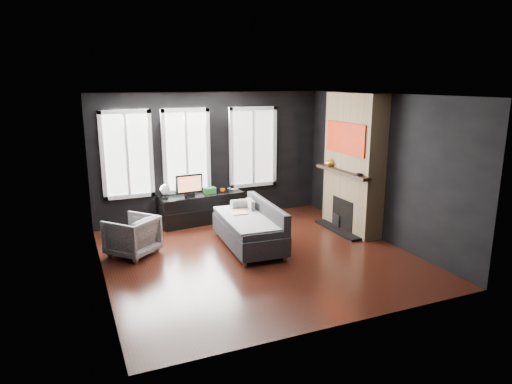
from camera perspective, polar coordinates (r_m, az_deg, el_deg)
name	(u,v)px	position (r m, az deg, el deg)	size (l,w,h in m)	color
floor	(257,256)	(7.89, 0.19, -7.98)	(5.00, 5.00, 0.00)	black
ceiling	(258,95)	(7.33, 0.20, 12.04)	(5.00, 5.00, 0.00)	white
wall_back	(211,156)	(9.80, -5.60, 4.45)	(5.00, 0.02, 2.70)	black
wall_left	(98,193)	(6.92, -19.18, -0.12)	(0.02, 5.00, 2.70)	black
wall_right	(381,168)	(8.77, 15.40, 2.93)	(0.02, 5.00, 2.70)	black
windows	(190,108)	(9.53, -8.30, 10.34)	(4.00, 0.16, 1.76)	white
fireplace	(353,163)	(9.12, 12.09, 3.52)	(0.70, 1.62, 2.70)	#93724C
sofa	(248,225)	(8.17, -0.95, -4.19)	(0.94, 1.87, 0.81)	#262629
stripe_pillow	(251,208)	(8.62, -0.68, -2.01)	(0.08, 0.33, 0.33)	gray
armchair	(132,234)	(8.10, -15.24, -5.09)	(0.72, 0.68, 0.74)	silver
media_console	(201,208)	(9.69, -6.88, -2.02)	(1.78, 0.56, 0.61)	black
monitor	(189,184)	(9.42, -8.36, 1.02)	(0.58, 0.12, 0.52)	black
desk_fan	(165,191)	(9.31, -11.29, 0.07)	(0.21, 0.21, 0.30)	gray
mug	(223,190)	(9.71, -4.19, 0.28)	(0.11, 0.09, 0.11)	#E8490C
book	(230,185)	(9.92, -3.27, 0.88)	(0.16, 0.02, 0.21)	#C1AE94
storage_box	(210,191)	(9.63, -5.78, 0.19)	(0.23, 0.15, 0.13)	#2C7D37
mantel_vase	(330,162)	(9.36, 9.24, 3.72)	(0.18, 0.19, 0.18)	gold
mantel_clock	(359,175)	(8.56, 12.78, 2.14)	(0.12, 0.12, 0.04)	black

